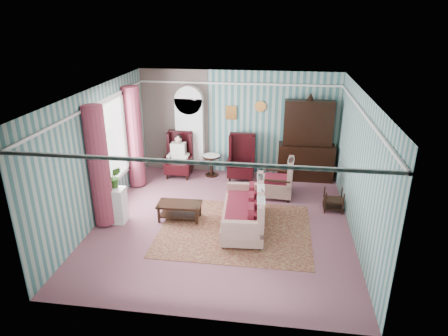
# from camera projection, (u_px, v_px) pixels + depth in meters

# --- Properties ---
(floor) EXTENTS (6.00, 6.00, 0.00)m
(floor) POSITION_uv_depth(u_px,v_px,m) (223.00, 222.00, 8.88)
(floor) COLOR #854D58
(floor) RESTS_ON ground
(room_shell) EXTENTS (5.53, 6.02, 2.91)m
(room_shell) POSITION_uv_depth(u_px,v_px,m) (195.00, 132.00, 8.38)
(room_shell) COLOR #3C6E6E
(room_shell) RESTS_ON ground
(bookcase) EXTENTS (0.80, 0.28, 2.24)m
(bookcase) POSITION_uv_depth(u_px,v_px,m) (190.00, 134.00, 11.25)
(bookcase) COLOR white
(bookcase) RESTS_ON floor
(dresser_hutch) EXTENTS (1.50, 0.56, 2.36)m
(dresser_hutch) POSITION_uv_depth(u_px,v_px,m) (307.00, 138.00, 10.70)
(dresser_hutch) COLOR black
(dresser_hutch) RESTS_ON floor
(wingback_left) EXTENTS (0.76, 0.80, 1.25)m
(wingback_left) POSITION_uv_depth(u_px,v_px,m) (179.00, 155.00, 11.11)
(wingback_left) COLOR black
(wingback_left) RESTS_ON floor
(wingback_right) EXTENTS (0.76, 0.80, 1.25)m
(wingback_right) POSITION_uv_depth(u_px,v_px,m) (241.00, 158.00, 10.88)
(wingback_right) COLOR black
(wingback_right) RESTS_ON floor
(seated_woman) EXTENTS (0.44, 0.40, 1.18)m
(seated_woman) POSITION_uv_depth(u_px,v_px,m) (179.00, 156.00, 11.12)
(seated_woman) COLOR beige
(seated_woman) RESTS_ON floor
(round_side_table) EXTENTS (0.50, 0.50, 0.60)m
(round_side_table) POSITION_uv_depth(u_px,v_px,m) (212.00, 166.00, 11.25)
(round_side_table) COLOR black
(round_side_table) RESTS_ON floor
(nest_table) EXTENTS (0.45, 0.38, 0.54)m
(nest_table) POSITION_uv_depth(u_px,v_px,m) (333.00, 200.00, 9.29)
(nest_table) COLOR black
(nest_table) RESTS_ON floor
(plant_stand) EXTENTS (0.55, 0.35, 0.80)m
(plant_stand) POSITION_uv_depth(u_px,v_px,m) (113.00, 205.00, 8.77)
(plant_stand) COLOR silver
(plant_stand) RESTS_ON floor
(rug) EXTENTS (3.20, 2.60, 0.01)m
(rug) POSITION_uv_depth(u_px,v_px,m) (235.00, 229.00, 8.56)
(rug) COLOR #451C17
(rug) RESTS_ON floor
(sofa) EXTENTS (1.03, 1.99, 1.01)m
(sofa) POSITION_uv_depth(u_px,v_px,m) (243.00, 207.00, 8.47)
(sofa) COLOR beige
(sofa) RESTS_ON floor
(floral_armchair) EXTENTS (0.84, 0.87, 0.88)m
(floral_armchair) POSITION_uv_depth(u_px,v_px,m) (277.00, 180.00, 9.95)
(floral_armchair) COLOR beige
(floral_armchair) RESTS_ON floor
(coffee_table) EXTENTS (0.98, 0.52, 0.39)m
(coffee_table) POSITION_uv_depth(u_px,v_px,m) (180.00, 211.00, 8.93)
(coffee_table) COLOR black
(coffee_table) RESTS_ON floor
(potted_plant_a) EXTENTS (0.43, 0.39, 0.42)m
(potted_plant_a) POSITION_uv_depth(u_px,v_px,m) (106.00, 181.00, 8.48)
(potted_plant_a) COLOR #1B591E
(potted_plant_a) RESTS_ON plant_stand
(potted_plant_b) EXTENTS (0.32, 0.29, 0.48)m
(potted_plant_b) POSITION_uv_depth(u_px,v_px,m) (115.00, 177.00, 8.59)
(potted_plant_b) COLOR #1C5319
(potted_plant_b) RESTS_ON plant_stand
(potted_plant_c) EXTENTS (0.20, 0.20, 0.35)m
(potted_plant_c) POSITION_uv_depth(u_px,v_px,m) (107.00, 179.00, 8.66)
(potted_plant_c) COLOR #1B4916
(potted_plant_c) RESTS_ON plant_stand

